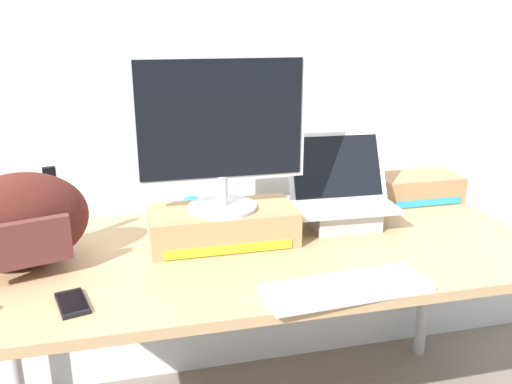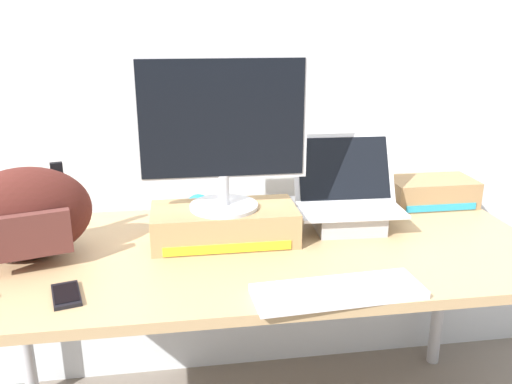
% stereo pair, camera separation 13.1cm
% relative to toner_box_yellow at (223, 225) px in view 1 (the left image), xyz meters
% --- Properties ---
extents(back_wall, '(7.00, 0.10, 2.60)m').
position_rel_toner_box_yellow_xyz_m(back_wall, '(0.09, 0.43, 0.50)').
color(back_wall, silver).
rests_on(back_wall, ground).
extents(desk, '(1.78, 0.79, 0.74)m').
position_rel_toner_box_yellow_xyz_m(desk, '(0.09, -0.07, -0.12)').
color(desk, tan).
rests_on(desk, ground).
extents(toner_box_yellow, '(0.46, 0.22, 0.11)m').
position_rel_toner_box_yellow_xyz_m(toner_box_yellow, '(0.00, 0.00, 0.00)').
color(toner_box_yellow, '#A88456').
rests_on(toner_box_yellow, desk).
extents(desktop_monitor, '(0.52, 0.21, 0.47)m').
position_rel_toner_box_yellow_xyz_m(desktop_monitor, '(-0.00, -0.00, 0.30)').
color(desktop_monitor, silver).
rests_on(desktop_monitor, toner_box_yellow).
extents(open_laptop, '(0.36, 0.26, 0.30)m').
position_rel_toner_box_yellow_xyz_m(open_laptop, '(0.42, 0.06, 0.01)').
color(open_laptop, '#ADADB2').
rests_on(open_laptop, desk).
extents(external_keyboard, '(0.45, 0.17, 0.02)m').
position_rel_toner_box_yellow_xyz_m(external_keyboard, '(0.25, -0.40, -0.04)').
color(external_keyboard, white).
rests_on(external_keyboard, desk).
extents(messenger_backpack, '(0.40, 0.29, 0.28)m').
position_rel_toner_box_yellow_xyz_m(messenger_backpack, '(-0.58, -0.05, 0.08)').
color(messenger_backpack, '#4C1E19').
rests_on(messenger_backpack, desk).
extents(cell_phone, '(0.10, 0.14, 0.01)m').
position_rel_toner_box_yellow_xyz_m(cell_phone, '(-0.43, -0.31, -0.05)').
color(cell_phone, black).
rests_on(cell_phone, desk).
extents(plush_toy, '(0.09, 0.09, 0.09)m').
position_rel_toner_box_yellow_xyz_m(plush_toy, '(-0.07, 0.19, -0.01)').
color(plush_toy, '#2393CC').
rests_on(plush_toy, desk).
extents(toner_box_cyan, '(0.32, 0.18, 0.10)m').
position_rel_toner_box_yellow_xyz_m(toner_box_cyan, '(0.81, 0.23, -0.00)').
color(toner_box_cyan, '#9E7A51').
rests_on(toner_box_cyan, desk).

